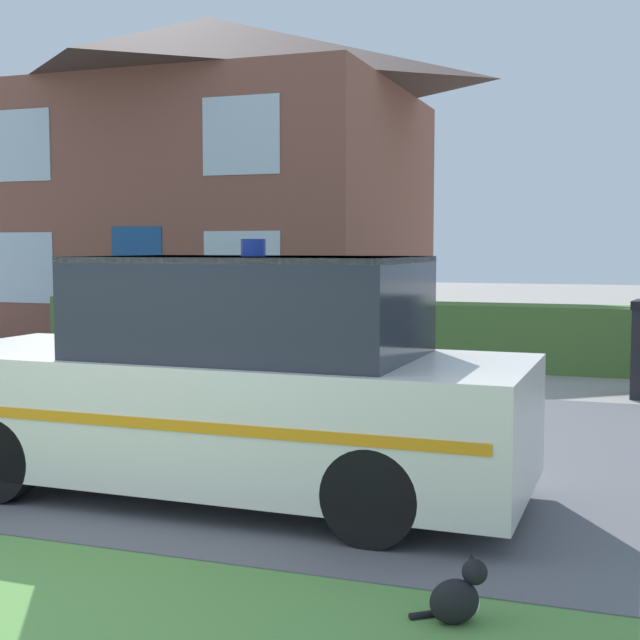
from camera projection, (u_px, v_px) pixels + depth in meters
name	position (u px, v px, depth m)	size (l,w,h in m)	color
road_strip	(273.00, 440.00, 8.03)	(28.00, 6.00, 0.01)	#5B5B60
garden_hedge	(437.00, 335.00, 13.02)	(12.84, 0.85, 0.92)	#4C7233
police_car	(229.00, 384.00, 6.19)	(4.29, 1.64, 1.79)	black
cat	(459.00, 596.00, 4.13)	(0.36, 0.28, 0.31)	black
house_left	(209.00, 172.00, 18.64)	(8.54, 6.91, 6.48)	brown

